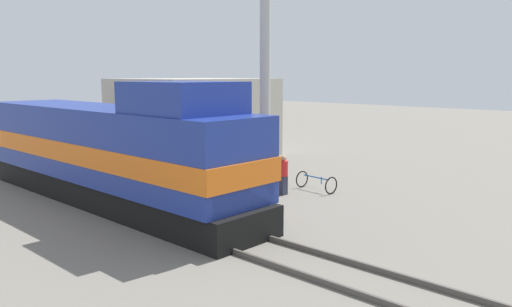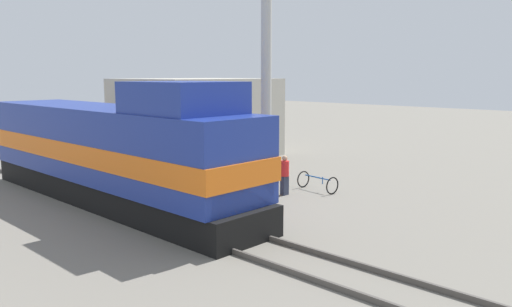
{
  "view_description": "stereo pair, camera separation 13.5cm",
  "coord_description": "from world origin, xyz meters",
  "views": [
    {
      "loc": [
        -9.38,
        -12.95,
        4.6
      ],
      "look_at": [
        1.2,
        -3.1,
        2.32
      ],
      "focal_mm": 35.0,
      "sensor_mm": 36.0,
      "label": 1
    },
    {
      "loc": [
        -9.28,
        -13.05,
        4.6
      ],
      "look_at": [
        1.2,
        -3.1,
        2.32
      ],
      "focal_mm": 35.0,
      "sensor_mm": 36.0,
      "label": 2
    }
  ],
  "objects": [
    {
      "name": "ground_plane",
      "position": [
        0.0,
        0.0,
        0.0
      ],
      "size": [
        120.0,
        120.0,
        0.0
      ],
      "primitive_type": "plane",
      "color": "slate"
    },
    {
      "name": "rail_near",
      "position": [
        -0.72,
        0.0,
        0.07
      ],
      "size": [
        0.08,
        38.19,
        0.15
      ],
      "primitive_type": "cube",
      "color": "#4C4742",
      "rests_on": "ground_plane"
    },
    {
      "name": "rail_far",
      "position": [
        0.72,
        0.0,
        0.07
      ],
      "size": [
        0.08,
        38.19,
        0.15
      ],
      "primitive_type": "cube",
      "color": "#4C4742",
      "rests_on": "ground_plane"
    },
    {
      "name": "locomotive",
      "position": [
        0.0,
        2.6,
        1.87
      ],
      "size": [
        2.85,
        14.23,
        4.41
      ],
      "color": "black",
      "rests_on": "ground_plane"
    },
    {
      "name": "utility_pole",
      "position": [
        4.79,
        -0.23,
        5.54
      ],
      "size": [
        1.8,
        0.4,
        10.95
      ],
      "color": "#B2B2AD",
      "rests_on": "ground_plane"
    },
    {
      "name": "vendor_umbrella",
      "position": [
        5.07,
        1.46,
        1.83
      ],
      "size": [
        2.3,
        2.3,
        2.09
      ],
      "color": "#4C4C4C",
      "rests_on": "ground_plane"
    },
    {
      "name": "billboard_sign",
      "position": [
        5.48,
        4.95,
        2.69
      ],
      "size": [
        1.62,
        0.12,
        3.61
      ],
      "color": "#595959",
      "rests_on": "ground_plane"
    },
    {
      "name": "shrub_cluster",
      "position": [
        5.28,
        1.01,
        0.55
      ],
      "size": [
        1.09,
        1.09,
        1.09
      ],
      "primitive_type": "sphere",
      "color": "#2D722D",
      "rests_on": "ground_plane"
    },
    {
      "name": "person_bystander",
      "position": [
        5.15,
        -0.88,
        0.83
      ],
      "size": [
        0.34,
        0.34,
        1.55
      ],
      "color": "#2D3347",
      "rests_on": "ground_plane"
    },
    {
      "name": "bicycle",
      "position": [
        6.59,
        -1.39,
        0.35
      ],
      "size": [
        0.88,
        1.71,
        0.69
      ],
      "rotation": [
        0.0,
        0.0,
        -0.12
      ],
      "color": "black",
      "rests_on": "ground_plane"
    },
    {
      "name": "building_block_distant",
      "position": [
        8.81,
        8.68,
        2.2
      ],
      "size": [
        7.84,
        6.31,
        4.4
      ],
      "primitive_type": "cube",
      "color": "#B7B2A3",
      "rests_on": "ground_plane"
    }
  ]
}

